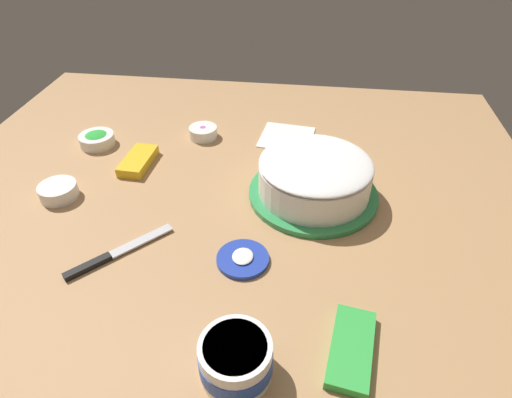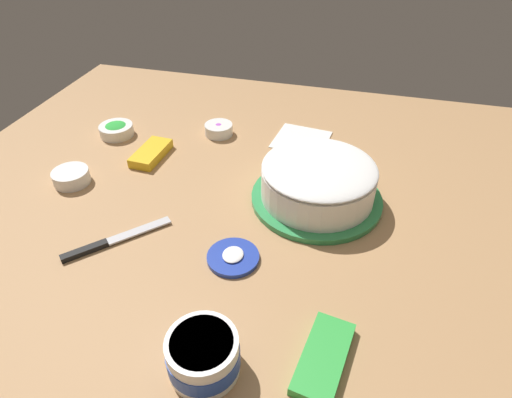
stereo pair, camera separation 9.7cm
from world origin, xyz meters
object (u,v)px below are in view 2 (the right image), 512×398
Objects in this scene: frosting_tub at (203,355)px; candy_box_lower at (151,153)px; spreading_knife at (108,242)px; sprinkle_bowl_blue at (71,176)px; frosted_cake at (318,183)px; sprinkle_bowl_rainbow at (219,129)px; candy_box_upper at (324,358)px; sprinkle_bowl_green at (116,129)px; paper_napkin at (301,139)px; frosting_tub_lid at (233,257)px.

frosting_tub reaches higher than candy_box_lower.
sprinkle_bowl_blue is (-0.18, -0.20, 0.01)m from spreading_knife.
candy_box_lower is (-0.08, -0.47, -0.04)m from frosted_cake.
candy_box_upper is (0.66, 0.40, -0.01)m from sprinkle_bowl_rainbow.
candy_box_upper is (0.49, 0.54, -0.00)m from candy_box_lower.
sprinkle_bowl_green is (-0.16, -0.62, -0.03)m from frosted_cake.
sprinkle_bowl_green is (-0.24, -0.01, 0.00)m from sprinkle_bowl_blue.
frosted_cake is 0.64m from sprinkle_bowl_green.
candy_box_upper is at bearing 10.04° from frosted_cake.
sprinkle_bowl_green is at bearing -74.35° from sprinkle_bowl_rainbow.
paper_napkin is at bearing 178.12° from frosting_tub.
frosting_tub reaches higher than sprinkle_bowl_rainbow.
frosting_tub_lid reaches higher than spreading_knife.
frosting_tub_lid is at bearing -121.71° from candy_box_upper.
sprinkle_bowl_rainbow is at bearing -139.54° from candy_box_upper.
frosting_tub is 0.77× the size of paper_napkin.
sprinkle_bowl_green is at bearing -120.72° from candy_box_upper.
frosted_cake reaches higher than candy_box_lower.
frosted_cake is at bearing 150.19° from frosting_tub_lid.
spreading_knife is 1.89× the size of sprinkle_bowl_green.
frosting_tub is 0.82m from sprinkle_bowl_green.
frosted_cake is at bearing 122.98° from spreading_knife.
sprinkle_bowl_green reaches higher than candy_box_upper.
sprinkle_bowl_blue reaches higher than paper_napkin.
frosted_cake is 2.07× the size of paper_napkin.
candy_box_lower is (-0.34, -0.06, 0.01)m from spreading_knife.
sprinkle_bowl_blue reaches higher than spreading_knife.
candy_box_lower reaches higher than paper_napkin.
candy_box_upper is at bearing 72.13° from spreading_knife.
candy_box_lower is at bearing -123.23° from candy_box_upper.
candy_box_lower is (0.09, 0.15, -0.01)m from sprinkle_bowl_green.
sprinkle_bowl_blue is 0.21m from candy_box_lower.
sprinkle_bowl_rainbow is (-0.72, -0.22, -0.02)m from frosting_tub.
frosted_cake is 2.68× the size of frosting_tub.
sprinkle_bowl_blue is 0.76m from candy_box_upper.
paper_napkin is at bearing 120.40° from candy_box_lower.
frosting_tub_lid is 0.45m from candy_box_lower.
paper_napkin is (-0.51, 0.05, -0.00)m from frosting_tub_lid.
sprinkle_bowl_green is (-0.64, -0.51, -0.02)m from frosting_tub.
frosting_tub is 0.19m from candy_box_upper.
frosted_cake is at bearing 167.24° from frosting_tub.
paper_napkin is (-0.69, -0.16, -0.01)m from candy_box_upper.
sprinkle_bowl_rainbow reaches higher than spreading_knife.
frosted_cake is at bearing -160.82° from candy_box_upper.
paper_napkin is at bearing 148.94° from spreading_knife.
sprinkle_bowl_rainbow is (-0.48, -0.19, 0.01)m from frosting_tub_lid.
candy_box_upper is (0.15, 0.48, 0.00)m from spreading_knife.
frosting_tub_lid is at bearing 21.87° from sprinkle_bowl_rainbow.
frosted_cake is 3.18× the size of sprinkle_bowl_green.
frosted_cake is 0.41m from sprinkle_bowl_rainbow.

